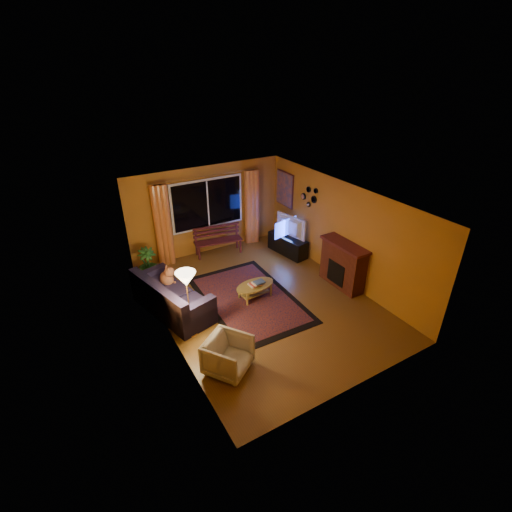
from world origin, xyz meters
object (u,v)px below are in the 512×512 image
armchair (228,354)px  floor_lamp (189,305)px  coffee_table (255,291)px  bench (219,247)px  sofa (172,295)px  tv_console (288,245)px

armchair → floor_lamp: 1.34m
coffee_table → floor_lamp: bearing=-165.2°
bench → sofa: size_ratio=0.66×
bench → tv_console: 1.99m
bench → floor_lamp: (-2.00, -2.92, 0.54)m
tv_console → floor_lamp: bearing=-161.8°
bench → armchair: 4.56m
floor_lamp → bench: bearing=55.6°
sofa → armchair: size_ratio=2.71×
bench → coffee_table: size_ratio=1.39×
sofa → coffee_table: (1.84, -0.47, -0.24)m
bench → coffee_table: bearing=-85.9°
sofa → tv_console: (3.78, 1.00, -0.15)m
bench → floor_lamp: bearing=-115.5°
coffee_table → tv_console: 2.44m
bench → coffee_table: (-0.20, -2.44, -0.03)m
armchair → tv_console: 4.77m
bench → floor_lamp: size_ratio=0.91×
armchair → tv_console: size_ratio=0.60×
armchair → tv_console: bearing=7.6°
floor_lamp → coffee_table: floor_lamp is taller
floor_lamp → coffee_table: (1.79, 0.47, -0.56)m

